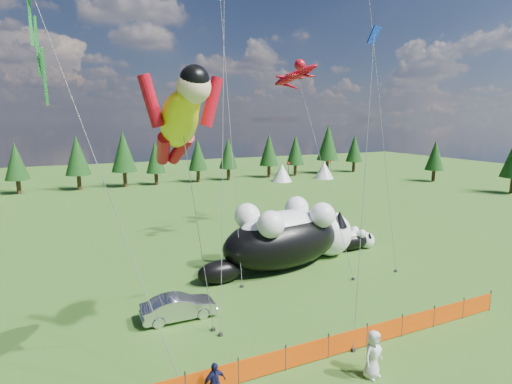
{
  "coord_description": "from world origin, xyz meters",
  "views": [
    {
      "loc": [
        -7.97,
        -15.41,
        9.72
      ],
      "look_at": [
        0.94,
        4.0,
        5.84
      ],
      "focal_mm": 28.0,
      "sensor_mm": 36.0,
      "label": 1
    }
  ],
  "objects": [
    {
      "name": "superhero_kite",
      "position": [
        -4.47,
        -1.21,
        9.66
      ],
      "size": [
        4.62,
        4.94,
        11.82
      ],
      "color": "yellow",
      "rests_on": "ground"
    },
    {
      "name": "ground",
      "position": [
        0.0,
        0.0,
        0.0
      ],
      "size": [
        160.0,
        160.0,
        0.0
      ],
      "primitive_type": "plane",
      "color": "#0D380A",
      "rests_on": "ground"
    },
    {
      "name": "festival_tents",
      "position": [
        11.0,
        40.0,
        1.4
      ],
      "size": [
        50.0,
        3.2,
        2.8
      ],
      "primitive_type": null,
      "color": "white",
      "rests_on": "ground"
    },
    {
      "name": "safety_fence",
      "position": [
        0.0,
        -3.0,
        0.5
      ],
      "size": [
        22.06,
        0.06,
        1.1
      ],
      "color": "#262626",
      "rests_on": "ground"
    },
    {
      "name": "diamond_kite_c",
      "position": [
        4.63,
        -0.56,
        12.94
      ],
      "size": [
        3.12,
        2.94,
        14.35
      ],
      "color": "#0E32D4",
      "rests_on": "ground"
    },
    {
      "name": "tree_line",
      "position": [
        0.0,
        45.0,
        4.0
      ],
      "size": [
        90.0,
        4.0,
        8.0
      ],
      "primitive_type": null,
      "color": "black",
      "rests_on": "ground"
    },
    {
      "name": "car",
      "position": [
        -3.78,
        2.85,
        0.61
      ],
      "size": [
        3.69,
        1.29,
        1.21
      ],
      "primitive_type": "imported",
      "rotation": [
        0.0,
        0.0,
        1.57
      ],
      "color": "silver",
      "rests_on": "ground"
    },
    {
      "name": "cat_large",
      "position": [
        4.82,
        7.07,
        2.07
      ],
      "size": [
        12.02,
        5.68,
        4.36
      ],
      "rotation": [
        0.0,
        0.0,
        0.17
      ],
      "color": "black",
      "rests_on": "ground"
    },
    {
      "name": "diamond_kite_d",
      "position": [
        1.77,
        11.43,
        16.99
      ],
      "size": [
        1.93,
        7.2,
        19.29
      ],
      "color": "#0B8B89",
      "rests_on": "ground"
    },
    {
      "name": "spectator_c",
      "position": [
        -4.13,
        -3.6,
        0.77
      ],
      "size": [
        0.98,
        0.64,
        1.54
      ],
      "primitive_type": "imported",
      "rotation": [
        0.0,
        0.0,
        0.21
      ],
      "color": "#151639",
      "rests_on": "ground"
    },
    {
      "name": "cat_small",
      "position": [
        10.63,
        7.97,
        0.78
      ],
      "size": [
        4.57,
        1.96,
        1.65
      ],
      "rotation": [
        0.0,
        0.0,
        -0.11
      ],
      "color": "black",
      "rests_on": "ground"
    },
    {
      "name": "gecko_kite",
      "position": [
        8.46,
        12.93,
        13.17
      ],
      "size": [
        5.43,
        12.89,
        16.35
      ],
      "color": "#B4091A",
      "rests_on": "ground"
    },
    {
      "name": "spectator_e",
      "position": [
        1.82,
        -4.73,
        0.94
      ],
      "size": [
        1.04,
        0.82,
        1.89
      ],
      "primitive_type": "imported",
      "rotation": [
        0.0,
        0.0,
        0.26
      ],
      "color": "silver",
      "rests_on": "ground"
    }
  ]
}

